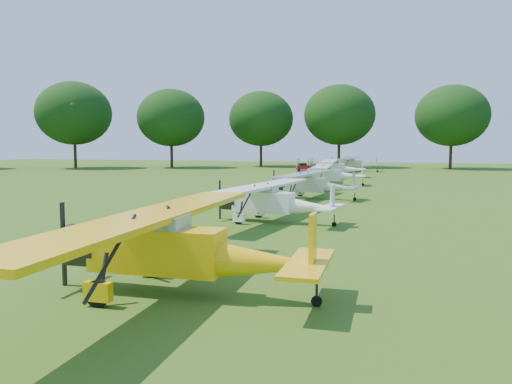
# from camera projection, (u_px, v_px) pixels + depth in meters

# --- Properties ---
(ground) EXTENTS (160.00, 160.00, 0.00)m
(ground) POSITION_uv_depth(u_px,v_px,m) (248.00, 221.00, 23.52)
(ground) COLOR #275715
(ground) RESTS_ON ground
(tree_belt) EXTENTS (137.36, 130.27, 14.52)m
(tree_belt) POSITION_uv_depth(u_px,v_px,m) (327.00, 44.00, 21.94)
(tree_belt) COLOR black
(tree_belt) RESTS_ON ground
(aircraft_2) EXTENTS (6.88, 10.93, 2.16)m
(aircraft_2) POSITION_uv_depth(u_px,v_px,m) (176.00, 243.00, 11.97)
(aircraft_2) COLOR yellow
(aircraft_2) RESTS_ON ground
(aircraft_3) EXTENTS (6.07, 9.62, 1.89)m
(aircraft_3) POSITION_uv_depth(u_px,v_px,m) (272.00, 199.00, 23.13)
(aircraft_3) COLOR white
(aircraft_3) RESTS_ON ground
(aircraft_4) EXTENTS (5.97, 9.47, 1.86)m
(aircraft_4) POSITION_uv_depth(u_px,v_px,m) (311.00, 182.00, 33.23)
(aircraft_4) COLOR silver
(aircraft_4) RESTS_ON ground
(aircraft_5) EXTENTS (6.02, 9.59, 1.89)m
(aircraft_5) POSITION_uv_depth(u_px,v_px,m) (329.00, 173.00, 44.27)
(aircraft_5) COLOR white
(aircraft_5) RESTS_ON ground
(aircraft_6) EXTENTS (6.31, 10.05, 1.98)m
(aircraft_6) POSITION_uv_depth(u_px,v_px,m) (335.00, 167.00, 54.89)
(aircraft_6) COLOR white
(aircraft_6) RESTS_ON ground
(aircraft_7) EXTENTS (6.28, 10.01, 1.97)m
(aircraft_7) POSITION_uv_depth(u_px,v_px,m) (353.00, 163.00, 66.27)
(aircraft_7) COLOR silver
(aircraft_7) RESTS_ON ground
(golf_cart) EXTENTS (2.52, 1.98, 1.89)m
(golf_cart) POSITION_uv_depth(u_px,v_px,m) (305.00, 167.00, 66.18)
(golf_cart) COLOR #B40C12
(golf_cart) RESTS_ON ground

